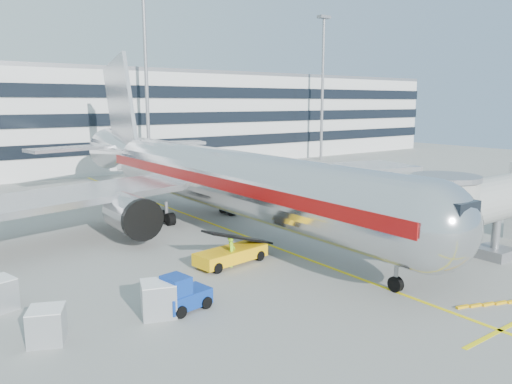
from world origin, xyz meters
TOP-DOWN VIEW (x-y plane):
  - ground at (0.00, 0.00)m, footprint 180.00×180.00m
  - lead_in_line at (0.00, 10.00)m, footprint 0.25×70.00m
  - stop_bar at (0.00, -14.00)m, footprint 6.00×0.25m
  - main_jet at (0.00, 11.72)m, footprint 50.95×48.70m
  - jet_bridge at (12.18, -8.00)m, footprint 17.80×4.50m
  - terminal at (0.00, 57.95)m, footprint 150.00×24.25m
  - light_mast_centre at (8.00, 42.00)m, footprint 2.40×1.20m
  - light_mast_east at (42.00, 42.00)m, footprint 2.40×1.20m
  - belt_loader at (-4.71, 1.58)m, footprint 5.41×2.47m
  - baggage_tug at (-10.81, -3.15)m, footprint 2.75×1.98m
  - cargo_container_right at (-17.27, -2.67)m, footprint 1.97×1.97m
  - cargo_container_front at (-12.07, -3.01)m, footprint 2.08×2.08m
  - ramp_worker at (-4.95, 1.15)m, footprint 0.87×0.85m

SIDE VIEW (x-z plane):
  - ground at x=0.00m, z-range 0.00..0.00m
  - lead_in_line at x=0.00m, z-range 0.00..0.01m
  - stop_bar at x=0.00m, z-range 0.00..0.01m
  - belt_loader at x=-4.71m, z-range -0.55..1.99m
  - cargo_container_right at x=-17.27m, z-range 0.00..1.59m
  - baggage_tug at x=-10.81m, z-range -0.12..1.79m
  - cargo_container_front at x=-12.07m, z-range 0.00..1.74m
  - ramp_worker at x=-4.95m, z-range 0.00..2.02m
  - jet_bridge at x=12.18m, z-range 0.37..7.37m
  - main_jet at x=0.00m, z-range -3.79..12.26m
  - terminal at x=0.00m, z-range 0.00..15.60m
  - light_mast_centre at x=8.00m, z-range 2.15..27.60m
  - light_mast_east at x=42.00m, z-range 2.15..27.60m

